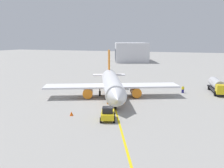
{
  "coord_description": "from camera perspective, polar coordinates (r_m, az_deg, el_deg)",
  "views": [
    {
      "loc": [
        47.68,
        17.82,
        12.39
      ],
      "look_at": [
        0.0,
        0.0,
        3.0
      ],
      "focal_mm": 38.76,
      "sensor_mm": 36.0,
      "label": 1
    }
  ],
  "objects": [
    {
      "name": "ground_plane",
      "position": [
        52.39,
        0.0,
        -3.23
      ],
      "size": [
        400.0,
        400.0,
        0.0
      ],
      "primitive_type": "plane",
      "color": "#9E9B96"
    },
    {
      "name": "airplane",
      "position": [
        52.28,
        -0.03,
        -0.24
      ],
      "size": [
        27.25,
        28.5,
        9.74
      ],
      "color": "white",
      "rests_on": "ground"
    },
    {
      "name": "fuel_tanker",
      "position": [
        62.14,
        23.59,
        -0.31
      ],
      "size": [
        11.16,
        4.33,
        3.15
      ],
      "color": "#2D2D33",
      "rests_on": "ground"
    },
    {
      "name": "pushback_tug",
      "position": [
        37.83,
        -1.02,
        -7.06
      ],
      "size": [
        4.06,
        3.31,
        2.2
      ],
      "color": "yellow",
      "rests_on": "ground"
    },
    {
      "name": "refueling_worker",
      "position": [
        59.22,
        16.37,
        -1.24
      ],
      "size": [
        0.62,
        0.62,
        1.71
      ],
      "color": "navy",
      "rests_on": "ground"
    },
    {
      "name": "safety_cone_nose",
      "position": [
        40.71,
        -9.54,
        -6.89
      ],
      "size": [
        0.63,
        0.63,
        0.7
      ],
      "primitive_type": "cone",
      "color": "#F2590F",
      "rests_on": "ground"
    },
    {
      "name": "distant_hangar",
      "position": [
        141.84,
        4.41,
        7.54
      ],
      "size": [
        32.32,
        26.46,
        10.55
      ],
      "color": "silver",
      "rests_on": "ground"
    },
    {
      "name": "taxi_line_marking",
      "position": [
        52.39,
        0.0,
        -3.22
      ],
      "size": [
        56.42,
        25.67,
        0.01
      ],
      "primitive_type": "cube",
      "rotation": [
        0.0,
        0.0,
        0.42
      ],
      "color": "yellow",
      "rests_on": "ground"
    }
  ]
}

